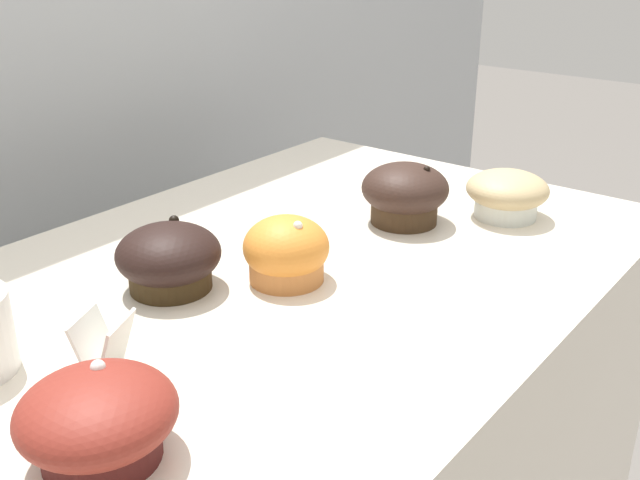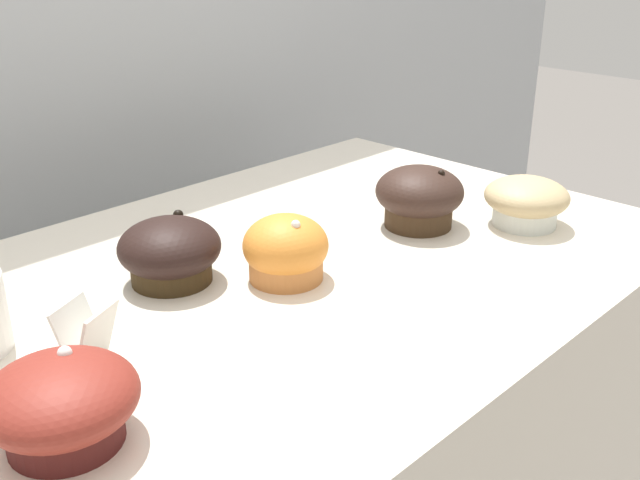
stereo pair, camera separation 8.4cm
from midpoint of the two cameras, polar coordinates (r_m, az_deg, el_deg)
name	(u,v)px [view 2 (the right image)]	position (r m, az deg, el deg)	size (l,w,h in m)	color
wall_back	(33,154)	(1.33, -19.39, 6.16)	(3.20, 0.10, 1.80)	#B2B7BC
muffin_front_center	(170,252)	(0.84, -8.59, -0.96)	(0.12, 0.12, 0.07)	#332512
muffin_back_left	(62,403)	(0.60, -15.31, -12.03)	(0.12, 0.12, 0.07)	#4C1A17
muffin_back_right	(526,201)	(1.04, 17.70, 2.82)	(0.11, 0.11, 0.06)	silver
muffin_front_left	(286,250)	(0.84, 0.22, -0.86)	(0.10, 0.10, 0.08)	#C8793C
muffin_front_right	(419,197)	(1.00, 9.97, 3.23)	(0.12, 0.12, 0.08)	#3C2A19
price_card	(87,335)	(0.70, -14.04, -7.12)	(0.06, 0.06, 0.06)	white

